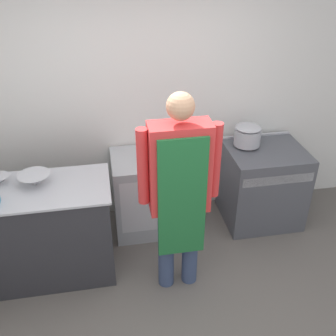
{
  "coord_description": "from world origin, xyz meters",
  "views": [
    {
      "loc": [
        -0.43,
        -1.92,
        2.77
      ],
      "look_at": [
        0.1,
        1.0,
        1.01
      ],
      "focal_mm": 42.0,
      "sensor_mm": 36.0,
      "label": 1
    }
  ],
  "objects": [
    {
      "name": "stove",
      "position": [
        1.22,
        1.43,
        0.43
      ],
      "size": [
        0.8,
        0.69,
        0.88
      ],
      "color": "#4C4F56",
      "rests_on": "ground_plane"
    },
    {
      "name": "small_bowl",
      "position": [
        -1.34,
        1.13,
        0.97
      ],
      "size": [
        0.18,
        0.18,
        0.07
      ],
      "color": "#B2B5BC",
      "rests_on": "prep_counter"
    },
    {
      "name": "wall_back",
      "position": [
        0.0,
        1.85,
        1.35
      ],
      "size": [
        8.0,
        0.05,
        2.7
      ],
      "color": "white",
      "rests_on": "ground_plane"
    },
    {
      "name": "mixing_bowl",
      "position": [
        -1.04,
        1.05,
        0.99
      ],
      "size": [
        0.27,
        0.27,
        0.1
      ],
      "color": "#B2B5BC",
      "rests_on": "prep_counter"
    },
    {
      "name": "stock_pot",
      "position": [
        1.04,
        1.55,
        0.99
      ],
      "size": [
        0.28,
        0.28,
        0.22
      ],
      "color": "#B2B5BC",
      "rests_on": "stove"
    },
    {
      "name": "prep_counter",
      "position": [
        -1.02,
        0.99,
        0.47
      ],
      "size": [
        1.2,
        0.65,
        0.94
      ],
      "color": "#2D2D33",
      "rests_on": "ground_plane"
    },
    {
      "name": "fridge_unit",
      "position": [
        -0.04,
        1.5,
        0.43
      ],
      "size": [
        0.7,
        0.61,
        0.85
      ],
      "color": "#A8ADB2",
      "rests_on": "ground_plane"
    },
    {
      "name": "person_cook",
      "position": [
        0.12,
        0.63,
        1.05
      ],
      "size": [
        0.66,
        0.24,
        1.83
      ],
      "color": "#38476B",
      "rests_on": "ground_plane"
    }
  ]
}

